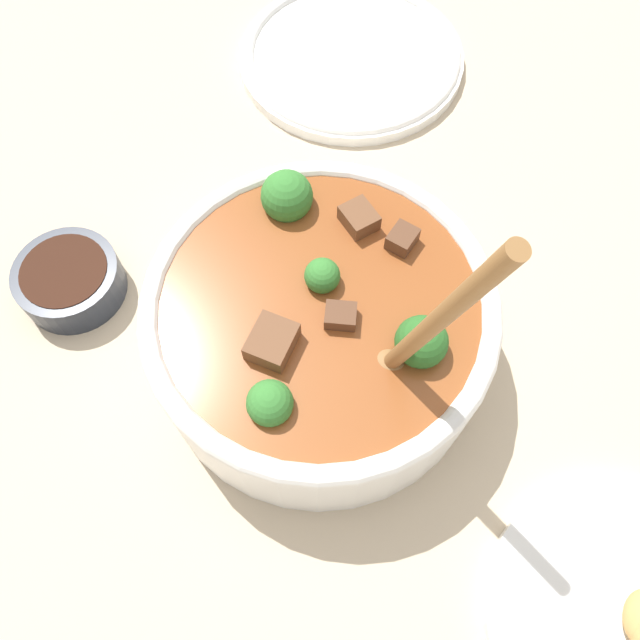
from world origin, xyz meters
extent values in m
plane|color=#C6B293|center=(0.00, 0.00, 0.00)|extent=(4.00, 4.00, 0.00)
cylinder|color=white|center=(0.00, 0.00, 0.04)|extent=(0.27, 0.27, 0.08)
torus|color=white|center=(0.00, 0.00, 0.08)|extent=(0.27, 0.27, 0.02)
cylinder|color=brown|center=(0.00, 0.00, 0.06)|extent=(0.25, 0.25, 0.05)
sphere|color=#387F33|center=(-0.06, 0.07, 0.10)|extent=(0.04, 0.04, 0.04)
cylinder|color=#6B9956|center=(-0.06, 0.07, 0.07)|extent=(0.01, 0.01, 0.02)
sphere|color=#387F33|center=(0.00, -0.09, 0.09)|extent=(0.03, 0.03, 0.03)
cylinder|color=#6B9956|center=(0.00, -0.09, 0.07)|extent=(0.01, 0.01, 0.01)
sphere|color=#2D6B28|center=(0.08, -0.01, 0.10)|extent=(0.04, 0.04, 0.04)
cylinder|color=#6B9956|center=(0.08, -0.01, 0.07)|extent=(0.01, 0.01, 0.02)
sphere|color=#387F33|center=(-0.01, 0.02, 0.10)|extent=(0.03, 0.03, 0.03)
cylinder|color=#6B9956|center=(-0.01, 0.02, 0.08)|extent=(0.01, 0.01, 0.01)
cube|color=brown|center=(0.02, -0.01, 0.09)|extent=(0.03, 0.02, 0.02)
cube|color=brown|center=(0.00, 0.08, 0.09)|extent=(0.04, 0.03, 0.02)
cube|color=brown|center=(-0.02, -0.05, 0.09)|extent=(0.03, 0.03, 0.03)
cube|color=brown|center=(0.04, 0.07, 0.09)|extent=(0.02, 0.03, 0.02)
ellipsoid|color=olive|center=(0.06, -0.02, 0.08)|extent=(0.04, 0.03, 0.01)
cylinder|color=olive|center=(0.08, -0.03, 0.18)|extent=(0.06, 0.03, 0.19)
cylinder|color=#232833|center=(-0.23, -0.03, 0.02)|extent=(0.09, 0.09, 0.03)
cylinder|color=#381E14|center=(-0.23, -0.03, 0.03)|extent=(0.07, 0.07, 0.01)
cylinder|color=white|center=(-0.11, 0.34, 0.01)|extent=(0.25, 0.25, 0.01)
torus|color=white|center=(-0.11, 0.34, 0.01)|extent=(0.24, 0.24, 0.01)
cylinder|color=white|center=(0.29, -0.11, 0.01)|extent=(0.21, 0.21, 0.01)
camera|label=1|loc=(0.08, -0.20, 0.49)|focal=35.00mm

